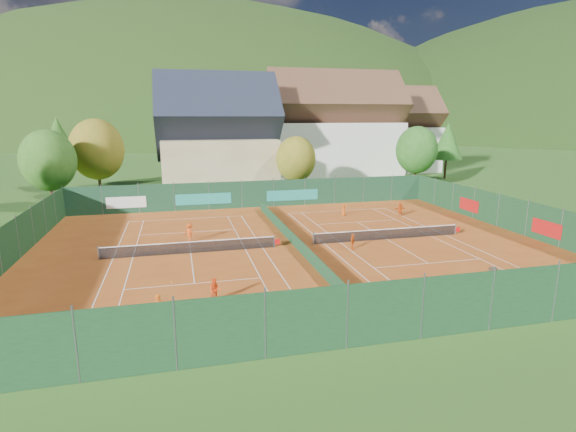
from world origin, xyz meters
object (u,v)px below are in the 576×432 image
at_px(player_left_mid, 215,290).
at_px(hotel_block_b, 391,135).
at_px(player_left_near, 159,309).
at_px(player_right_far_b, 400,209).
at_px(chalet, 218,141).
at_px(player_left_far, 190,232).
at_px(ball_hopper, 493,270).
at_px(hotel_block_a, 334,133).
at_px(player_right_far_a, 344,210).
at_px(player_right_near, 352,242).

bearing_deg(player_left_mid, hotel_block_b, 61.24).
bearing_deg(player_left_near, player_right_far_b, 22.71).
xyz_separation_m(chalet, player_left_far, (-4.94, -26.70, -5.84)).
bearing_deg(ball_hopper, hotel_block_a, 82.96).
height_order(chalet, ball_hopper, chalet).
height_order(chalet, player_left_near, chalet).
distance_m(ball_hopper, player_right_far_b, 18.13).
distance_m(chalet, player_left_mid, 40.15).
bearing_deg(player_right_far_a, player_left_near, 16.14).
xyz_separation_m(hotel_block_a, player_right_far_a, (-8.29, -26.65, -6.77)).
bearing_deg(ball_hopper, player_right_far_a, 97.69).
xyz_separation_m(player_left_mid, player_right_near, (11.11, 7.54, -0.08)).
height_order(player_left_mid, player_right_far_b, player_right_far_b).
distance_m(chalet, player_right_far_b, 28.10).
distance_m(chalet, player_left_far, 27.78).
relative_size(hotel_block_a, ball_hopper, 27.00).
height_order(chalet, player_left_far, chalet).
bearing_deg(hotel_block_b, player_right_far_a, -122.75).
distance_m(player_left_near, player_right_near, 16.93).
relative_size(chalet, player_right_near, 13.12).
height_order(hotel_block_a, hotel_block_b, hotel_block_a).
xyz_separation_m(hotel_block_b, player_right_near, (-25.89, -45.97, -6.00)).
bearing_deg(ball_hopper, hotel_block_b, 69.98).
xyz_separation_m(hotel_block_a, player_right_near, (-11.89, -37.97, -6.77)).
bearing_deg(player_left_near, player_left_mid, 17.31).
height_order(hotel_block_a, player_left_mid, hotel_block_a).
bearing_deg(player_right_far_b, hotel_block_a, -100.18).
height_order(player_left_mid, player_right_near, player_left_mid).
bearing_deg(hotel_block_b, ball_hopper, -110.02).
height_order(player_right_near, player_right_far_b, player_right_far_b).
xyz_separation_m(hotel_block_b, player_left_near, (-39.89, -55.50, -5.85)).
distance_m(ball_hopper, player_left_far, 22.59).
relative_size(player_left_mid, player_right_near, 1.13).
bearing_deg(player_right_far_a, chalet, -96.29).
height_order(hotel_block_b, player_left_near, hotel_block_b).
xyz_separation_m(hotel_block_b, player_right_far_b, (-16.72, -36.12, -5.90)).
bearing_deg(ball_hopper, player_left_mid, 178.35).
relative_size(hotel_block_b, player_right_near, 13.99).
xyz_separation_m(player_right_near, player_right_far_a, (3.60, 11.32, -0.01)).
distance_m(chalet, hotel_block_a, 19.94).
height_order(hotel_block_a, player_right_far_b, hotel_block_a).
xyz_separation_m(player_left_near, player_right_near, (14.00, 9.52, -0.15)).
height_order(player_left_far, player_right_near, player_left_far).
height_order(hotel_block_b, player_left_far, hotel_block_b).
relative_size(hotel_block_a, hotel_block_b, 1.25).
bearing_deg(hotel_block_a, chalet, -162.47).
distance_m(player_left_mid, player_right_near, 13.43).
bearing_deg(chalet, hotel_block_b, 22.99).
height_order(ball_hopper, player_right_near, player_right_near).
relative_size(chalet, hotel_block_a, 0.75).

